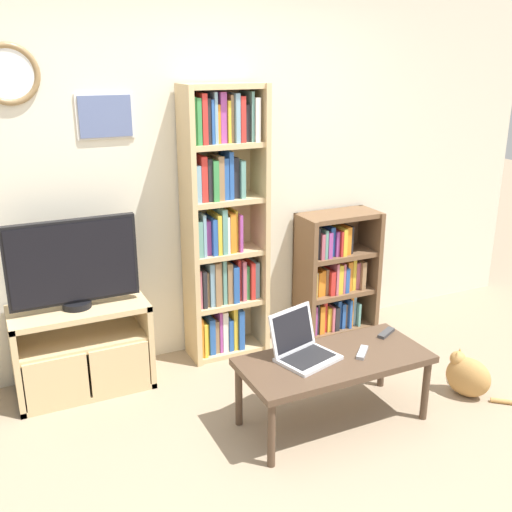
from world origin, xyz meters
name	(u,v)px	position (x,y,z in m)	size (l,w,h in m)	color
ground_plane	(312,491)	(0.00, 0.00, 0.00)	(18.00, 18.00, 0.00)	gray
wall_back	(186,176)	(-0.01, 1.77, 1.31)	(5.95, 0.09, 2.60)	beige
tv_stand	(82,348)	(-0.85, 1.49, 0.30)	(0.85, 0.43, 0.59)	tan
television	(73,264)	(-0.85, 1.48, 0.88)	(0.79, 0.18, 0.57)	black
bookshelf_tall	(221,226)	(0.18, 1.60, 0.97)	(0.57, 0.28, 1.92)	tan
bookshelf_short	(332,276)	(1.10, 1.59, 0.45)	(0.62, 0.32, 0.96)	brown
coffee_table	(334,364)	(0.42, 0.48, 0.38)	(1.12, 0.51, 0.43)	#4C3828
laptop	(302,347)	(0.25, 0.57, 0.50)	(0.40, 0.38, 0.27)	silver
remote_near_laptop	(386,333)	(0.88, 0.60, 0.44)	(0.16, 0.11, 0.02)	#38383A
remote_far_from_laptop	(362,352)	(0.59, 0.45, 0.44)	(0.14, 0.14, 0.02)	#99999E
cat	(467,376)	(1.36, 0.36, 0.14)	(0.39, 0.43, 0.30)	#B78447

